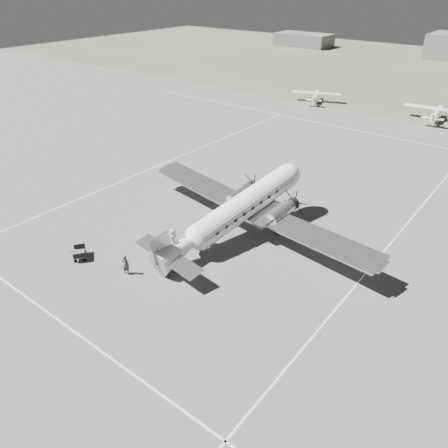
{
  "coord_description": "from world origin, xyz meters",
  "views": [
    {
      "loc": [
        20.65,
        -25.2,
        21.36
      ],
      "look_at": [
        0.19,
        1.01,
        2.2
      ],
      "focal_mm": 35.0,
      "sensor_mm": 36.0,
      "label": 1
    }
  ],
  "objects_px": {
    "ground_crew": "(126,265)",
    "passenger": "(173,238)",
    "light_plane_right": "(437,114)",
    "shed_secondary": "(304,40)",
    "ramp_agent": "(160,245)",
    "baggage_cart_far": "(80,253)",
    "baggage_cart_near": "(158,250)",
    "dc3_airliner": "(238,212)",
    "light_plane_left": "(316,97)"
  },
  "relations": [
    {
      "from": "shed_secondary",
      "to": "light_plane_right",
      "type": "height_order",
      "value": "shed_secondary"
    },
    {
      "from": "shed_secondary",
      "to": "dc3_airliner",
      "type": "xyz_separation_m",
      "value": [
        55.19,
        -111.99,
        0.57
      ]
    },
    {
      "from": "light_plane_left",
      "to": "baggage_cart_near",
      "type": "xyz_separation_m",
      "value": [
        13.6,
        -55.16,
        -0.55
      ]
    },
    {
      "from": "ramp_agent",
      "to": "dc3_airliner",
      "type": "bearing_deg",
      "value": -4.23
    },
    {
      "from": "light_plane_right",
      "to": "ground_crew",
      "type": "height_order",
      "value": "light_plane_right"
    },
    {
      "from": "baggage_cart_near",
      "to": "dc3_airliner",
      "type": "bearing_deg",
      "value": 30.96
    },
    {
      "from": "baggage_cart_near",
      "to": "light_plane_left",
      "type": "bearing_deg",
      "value": 73.51
    },
    {
      "from": "baggage_cart_near",
      "to": "ramp_agent",
      "type": "bearing_deg",
      "value": 51.2
    },
    {
      "from": "baggage_cart_far",
      "to": "ground_crew",
      "type": "distance_m",
      "value": 5.02
    },
    {
      "from": "passenger",
      "to": "shed_secondary",
      "type": "bearing_deg",
      "value": 21.57
    },
    {
      "from": "light_plane_right",
      "to": "passenger",
      "type": "xyz_separation_m",
      "value": [
        -7.62,
        -54.87,
        -0.23
      ]
    },
    {
      "from": "dc3_airliner",
      "to": "passenger",
      "type": "height_order",
      "value": "dc3_airliner"
    },
    {
      "from": "dc3_airliner",
      "to": "ramp_agent",
      "type": "relative_size",
      "value": 17.03
    },
    {
      "from": "baggage_cart_near",
      "to": "baggage_cart_far",
      "type": "height_order",
      "value": "baggage_cart_far"
    },
    {
      "from": "light_plane_left",
      "to": "shed_secondary",
      "type": "bearing_deg",
      "value": 100.1
    },
    {
      "from": "dc3_airliner",
      "to": "ground_crew",
      "type": "height_order",
      "value": "dc3_airliner"
    },
    {
      "from": "baggage_cart_far",
      "to": "ramp_agent",
      "type": "relative_size",
      "value": 1.05
    },
    {
      "from": "shed_secondary",
      "to": "ramp_agent",
      "type": "bearing_deg",
      "value": -66.47
    },
    {
      "from": "ground_crew",
      "to": "ramp_agent",
      "type": "xyz_separation_m",
      "value": [
        -0.01,
        3.89,
        -0.09
      ]
    },
    {
      "from": "baggage_cart_near",
      "to": "ground_crew",
      "type": "height_order",
      "value": "ground_crew"
    },
    {
      "from": "light_plane_right",
      "to": "shed_secondary",
      "type": "bearing_deg",
      "value": 128.47
    },
    {
      "from": "dc3_airliner",
      "to": "ground_crew",
      "type": "relative_size",
      "value": 15.23
    },
    {
      "from": "shed_secondary",
      "to": "passenger",
      "type": "distance_m",
      "value": 127.94
    },
    {
      "from": "baggage_cart_near",
      "to": "passenger",
      "type": "height_order",
      "value": "passenger"
    },
    {
      "from": "dc3_airliner",
      "to": "baggage_cart_near",
      "type": "distance_m",
      "value": 7.94
    },
    {
      "from": "shed_secondary",
      "to": "baggage_cart_far",
      "type": "height_order",
      "value": "shed_secondary"
    },
    {
      "from": "light_plane_right",
      "to": "ground_crew",
      "type": "relative_size",
      "value": 6.16
    },
    {
      "from": "dc3_airliner",
      "to": "baggage_cart_far",
      "type": "relative_size",
      "value": 16.23
    },
    {
      "from": "shed_secondary",
      "to": "ramp_agent",
      "type": "xyz_separation_m",
      "value": [
        51.56,
        -118.4,
        -1.21
      ]
    },
    {
      "from": "light_plane_left",
      "to": "ground_crew",
      "type": "bearing_deg",
      "value": -97.65
    },
    {
      "from": "light_plane_right",
      "to": "ramp_agent",
      "type": "distance_m",
      "value": 56.82
    },
    {
      "from": "dc3_airliner",
      "to": "light_plane_right",
      "type": "distance_m",
      "value": 50.06
    },
    {
      "from": "passenger",
      "to": "baggage_cart_near",
      "type": "bearing_deg",
      "value": 169.24
    },
    {
      "from": "baggage_cart_far",
      "to": "ramp_agent",
      "type": "xyz_separation_m",
      "value": [
        4.9,
        4.84,
        0.32
      ]
    },
    {
      "from": "shed_secondary",
      "to": "ramp_agent",
      "type": "distance_m",
      "value": 129.14
    },
    {
      "from": "light_plane_left",
      "to": "ground_crew",
      "type": "xyz_separation_m",
      "value": [
        13.66,
        -58.75,
        -0.09
      ]
    },
    {
      "from": "light_plane_left",
      "to": "ramp_agent",
      "type": "distance_m",
      "value": 56.54
    },
    {
      "from": "shed_secondary",
      "to": "light_plane_left",
      "type": "bearing_deg",
      "value": -59.17
    },
    {
      "from": "dc3_airliner",
      "to": "ramp_agent",
      "type": "distance_m",
      "value": 7.58
    },
    {
      "from": "ground_crew",
      "to": "passenger",
      "type": "relative_size",
      "value": 0.98
    },
    {
      "from": "dc3_airliner",
      "to": "passenger",
      "type": "relative_size",
      "value": 14.9
    },
    {
      "from": "shed_secondary",
      "to": "baggage_cart_near",
      "type": "distance_m",
      "value": 129.4
    },
    {
      "from": "shed_secondary",
      "to": "light_plane_right",
      "type": "bearing_deg",
      "value": -46.29
    },
    {
      "from": "shed_secondary",
      "to": "dc3_airliner",
      "type": "height_order",
      "value": "dc3_airliner"
    },
    {
      "from": "dc3_airliner",
      "to": "baggage_cart_far",
      "type": "distance_m",
      "value": 14.27
    },
    {
      "from": "baggage_cart_far",
      "to": "passenger",
      "type": "relative_size",
      "value": 0.92
    },
    {
      "from": "ramp_agent",
      "to": "baggage_cart_near",
      "type": "bearing_deg",
      "value": -163.18
    },
    {
      "from": "shed_secondary",
      "to": "light_plane_right",
      "type": "relative_size",
      "value": 1.65
    },
    {
      "from": "baggage_cart_near",
      "to": "passenger",
      "type": "bearing_deg",
      "value": 51.2
    },
    {
      "from": "ramp_agent",
      "to": "baggage_cart_far",
      "type": "bearing_deg",
      "value": 159.88
    }
  ]
}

